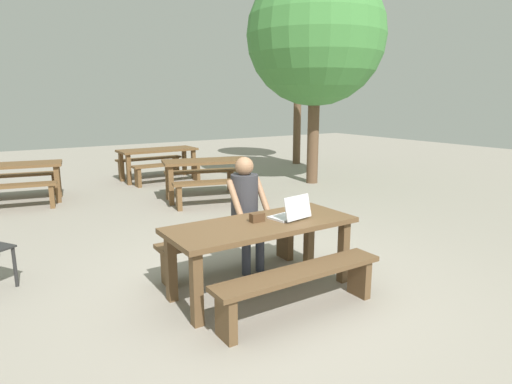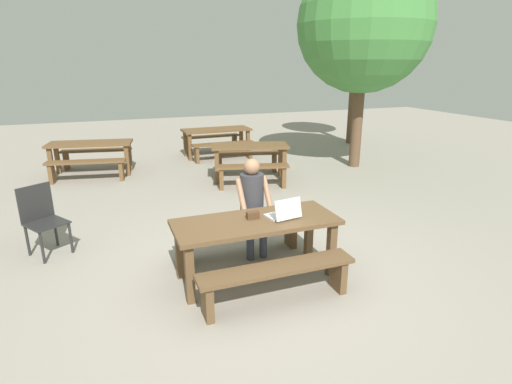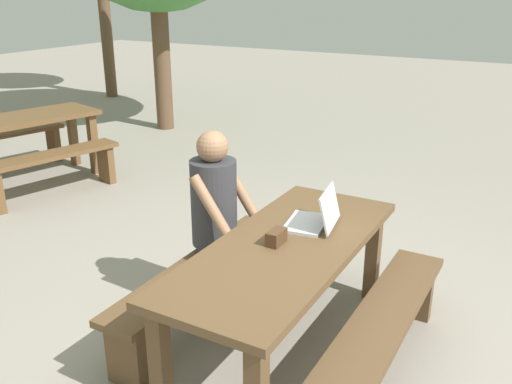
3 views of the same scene
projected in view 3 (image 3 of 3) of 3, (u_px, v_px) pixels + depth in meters
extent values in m
plane|color=gray|center=(283.00, 346.00, 3.52)|extent=(30.00, 30.00, 0.00)
cube|color=brown|center=(285.00, 248.00, 3.28)|extent=(1.89, 0.76, 0.05)
cube|color=brown|center=(373.00, 256.00, 3.96)|extent=(0.09, 0.09, 0.67)
cube|color=brown|center=(160.00, 363.00, 2.84)|extent=(0.09, 0.09, 0.67)
cube|color=brown|center=(301.00, 239.00, 4.22)|extent=(0.09, 0.09, 0.67)
cube|color=brown|center=(383.00, 318.00, 3.10)|extent=(1.69, 0.30, 0.05)
cube|color=brown|center=(414.00, 291.00, 3.78)|extent=(0.08, 0.24, 0.39)
cube|color=brown|center=(201.00, 266.00, 3.66)|extent=(1.69, 0.30, 0.05)
cube|color=brown|center=(126.00, 356.00, 3.13)|extent=(0.08, 0.24, 0.39)
cube|color=brown|center=(256.00, 251.00, 4.35)|extent=(0.08, 0.24, 0.39)
cube|color=silver|center=(306.00, 223.00, 3.53)|extent=(0.38, 0.29, 0.02)
cube|color=silver|center=(330.00, 208.00, 3.44)|extent=(0.35, 0.12, 0.23)
cube|color=#0F1933|center=(329.00, 208.00, 3.44)|extent=(0.32, 0.11, 0.21)
cube|color=#4C331E|center=(276.00, 237.00, 3.26)|extent=(0.14, 0.08, 0.09)
cylinder|color=#333847|center=(231.00, 293.00, 3.72)|extent=(0.10, 0.10, 0.43)
cylinder|color=#333847|center=(245.00, 281.00, 3.86)|extent=(0.10, 0.10, 0.43)
cube|color=#333847|center=(226.00, 250.00, 3.74)|extent=(0.28, 0.28, 0.12)
cylinder|color=#333338|center=(214.00, 202.00, 3.67)|extent=(0.30, 0.30, 0.58)
cylinder|color=#936B4C|center=(212.00, 208.00, 3.46)|extent=(0.07, 0.32, 0.41)
cylinder|color=#936B4C|center=(240.00, 191.00, 3.75)|extent=(0.07, 0.32, 0.41)
sphere|color=#936B4C|center=(212.00, 147.00, 3.53)|extent=(0.21, 0.21, 0.21)
cube|color=brown|center=(22.00, 119.00, 6.18)|extent=(1.73, 1.07, 0.05)
cube|color=brown|center=(93.00, 144.00, 6.63)|extent=(0.11, 0.11, 0.72)
cube|color=brown|center=(73.00, 137.00, 6.94)|extent=(0.11, 0.11, 0.72)
cube|color=brown|center=(52.00, 155.00, 5.87)|extent=(1.48, 0.66, 0.05)
cube|color=brown|center=(106.00, 164.00, 6.38)|extent=(0.14, 0.25, 0.43)
cube|color=brown|center=(2.00, 134.00, 6.69)|extent=(1.48, 0.66, 0.05)
cube|color=brown|center=(54.00, 143.00, 7.19)|extent=(0.14, 0.25, 0.43)
cylinder|color=brown|center=(161.00, 53.00, 8.44)|extent=(0.26, 0.26, 2.34)
cylinder|color=brown|center=(105.00, 17.00, 10.80)|extent=(0.22, 0.22, 3.07)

